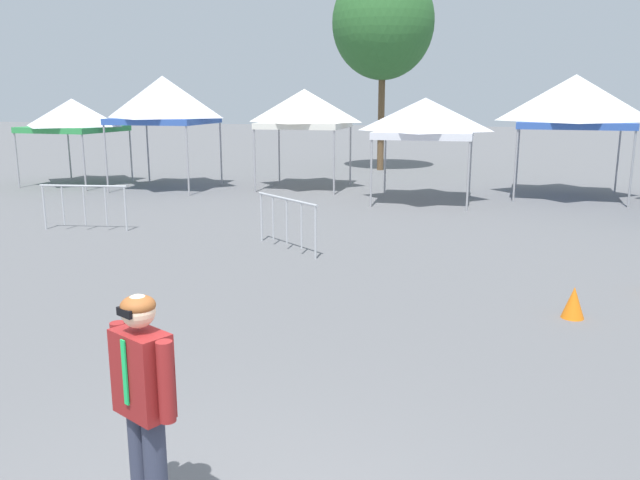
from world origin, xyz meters
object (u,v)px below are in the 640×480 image
Objects in this scene: crowd_barrier_mid_lot at (84,199)px; traffic_cone_lot_center at (574,302)px; canopy_tent_left_of_center at (574,101)px; canopy_tent_behind_center at (425,118)px; person_foreground at (144,398)px; crowd_barrier_by_lift at (287,213)px; canopy_tent_far_left at (304,109)px; canopy_tent_behind_right at (73,115)px; canopy_tent_behind_left at (163,100)px; tree_behind_tents_left at (383,23)px.

traffic_cone_lot_center is (10.32, -3.88, -0.52)m from crowd_barrier_mid_lot.
crowd_barrier_mid_lot is 11.04m from traffic_cone_lot_center.
canopy_tent_behind_center is at bearing -155.31° from canopy_tent_left_of_center.
person_foreground reaches higher than crowd_barrier_by_lift.
canopy_tent_far_left is at bearing 68.94° from crowd_barrier_mid_lot.
canopy_tent_far_left reaches higher than person_foreground.
canopy_tent_behind_center reaches higher than canopy_tent_behind_right.
crowd_barrier_mid_lot is at bearing -78.61° from canopy_tent_behind_left.
canopy_tent_behind_left is 1.81× the size of crowd_barrier_mid_lot.
canopy_tent_behind_left is at bearing -3.38° from canopy_tent_behind_right.
tree_behind_tents_left is at bearing 94.33° from person_foreground.
canopy_tent_far_left is at bearing 153.42° from canopy_tent_behind_center.
canopy_tent_behind_center is 9.75m from crowd_barrier_mid_lot.
person_foreground is 24.54m from tree_behind_tents_left.
tree_behind_tents_left is at bearing 36.00° from canopy_tent_behind_right.
canopy_tent_behind_left is at bearing 101.39° from crowd_barrier_mid_lot.
traffic_cone_lot_center is at bearing -73.69° from canopy_tent_behind_center.
canopy_tent_behind_right is 1.72× the size of person_foreground.
canopy_tent_behind_center is 7.46m from crowd_barrier_by_lift.
canopy_tent_behind_left is 1.23× the size of canopy_tent_behind_center.
tree_behind_tents_left is 20.03m from traffic_cone_lot_center.
crowd_barrier_by_lift is at bearing 100.04° from person_foreground.
canopy_tent_behind_right is at bearing -177.02° from canopy_tent_left_of_center.
person_foreground is (3.55, -17.68, -1.67)m from canopy_tent_far_left.
tree_behind_tents_left is (9.97, 7.24, 3.64)m from canopy_tent_behind_right.
canopy_tent_behind_center is 15.65m from person_foreground.
canopy_tent_behind_left reaches higher than crowd_barrier_by_lift.
canopy_tent_left_of_center is at bearing 2.98° from canopy_tent_behind_right.
canopy_tent_behind_left is 10.26m from tree_behind_tents_left.
canopy_tent_far_left is 0.89× the size of canopy_tent_left_of_center.
tree_behind_tents_left is at bearing 49.73° from canopy_tent_behind_left.
crowd_barrier_mid_lot is at bearing -140.35° from canopy_tent_behind_center.
canopy_tent_far_left is 7.33m from tree_behind_tents_left.
canopy_tent_behind_right is 9.01m from crowd_barrier_mid_lot.
canopy_tent_behind_center is at bearing -5.17° from canopy_tent_behind_right.
canopy_tent_left_of_center is 11.29m from crowd_barrier_by_lift.
tree_behind_tents_left is at bearing 106.42° from traffic_cone_lot_center.
canopy_tent_far_left is 1.88× the size of person_foreground.
canopy_tent_far_left is at bearing 120.53° from traffic_cone_lot_center.
canopy_tent_behind_right is 0.81× the size of canopy_tent_left_of_center.
canopy_tent_far_left is (8.24, 0.98, 0.25)m from canopy_tent_behind_right.
person_foreground is 3.88× the size of traffic_cone_lot_center.
tree_behind_tents_left is (-2.49, 8.37, 3.61)m from canopy_tent_behind_center.
canopy_tent_behind_right is at bearing -173.19° from canopy_tent_far_left.
canopy_tent_behind_right is 0.36× the size of tree_behind_tents_left.
tree_behind_tents_left is at bearing 71.31° from crowd_barrier_mid_lot.
crowd_barrier_by_lift is at bearing -107.70° from canopy_tent_behind_center.
canopy_tent_behind_right is at bearing 141.90° from crowd_barrier_by_lift.
tree_behind_tents_left is 16.19m from crowd_barrier_by_lift.
canopy_tent_far_left reaches higher than canopy_tent_behind_center.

